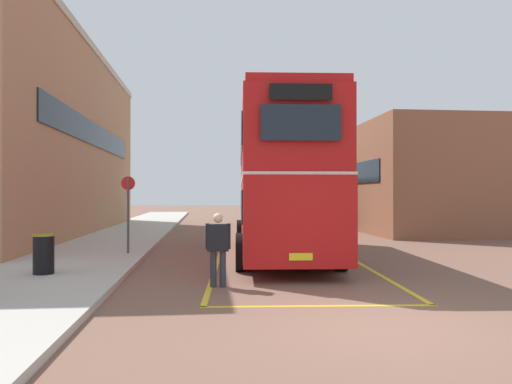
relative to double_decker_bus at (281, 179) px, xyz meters
name	(u,v)px	position (x,y,z in m)	size (l,w,h in m)	color
ground_plane	(265,240)	(0.16, 5.67, -2.51)	(135.60, 135.60, 0.00)	brown
sidewalk_left	(124,235)	(-6.34, 8.07, -2.44)	(4.00, 57.60, 0.14)	#B2ADA3
brick_building_left	(38,140)	(-10.71, 9.22, 2.18)	(5.66, 22.66, 9.38)	#AD7A56
depot_building_right	(416,180)	(9.61, 11.31, 0.35)	(7.98, 13.23, 5.73)	brown
double_decker_bus	(281,179)	(0.00, 0.00, 0.00)	(3.40, 10.73, 4.75)	black
single_deck_bus	(288,200)	(2.74, 14.80, -0.87)	(3.53, 9.62, 3.02)	black
pedestrian_boarding	(218,245)	(-2.17, -5.31, -1.60)	(0.54, 0.26, 1.60)	#2D2D38
litter_bin	(44,254)	(-6.23, -4.00, -1.91)	(0.50, 0.50, 0.93)	black
bus_stop_sign	(128,206)	(-4.91, -0.01, -0.89)	(0.44, 0.08, 2.44)	#4C4C51
bay_marking_yellow	(289,264)	(-0.06, -1.97, -2.51)	(5.09, 12.86, 0.01)	gold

